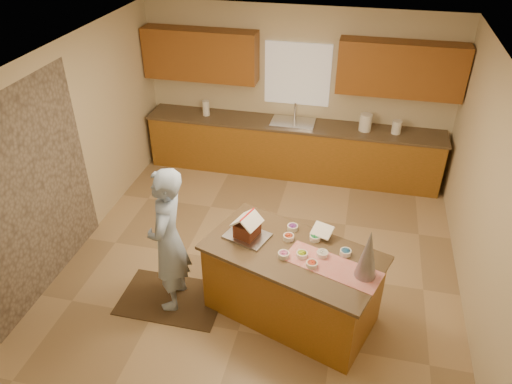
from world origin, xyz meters
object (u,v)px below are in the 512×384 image
tinsel_tree (368,254)px  boy (168,241)px  island_base (291,285)px  gingerbread_house (247,227)px

tinsel_tree → boy: boy is taller
island_base → tinsel_tree: bearing=3.7°
island_base → boy: boy is taller
island_base → gingerbread_house: (-0.54, 0.13, 0.61)m
island_base → gingerbread_house: gingerbread_house is taller
island_base → tinsel_tree: 1.09m
boy → gingerbread_house: size_ratio=5.03×
boy → gingerbread_house: boy is taller
island_base → gingerbread_house: 0.83m
tinsel_tree → gingerbread_house: (-1.30, 0.34, -0.15)m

